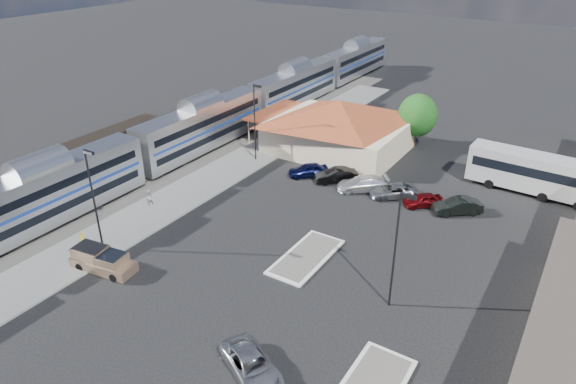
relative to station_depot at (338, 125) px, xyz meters
The scene contains 22 objects.
ground 24.63m from the station_depot, 79.24° to the right, with size 280.00×280.00×0.00m, color black.
railbed 23.14m from the station_depot, 135.78° to the right, with size 16.00×100.00×0.12m, color #4C4944.
platform 19.71m from the station_depot, 112.45° to the right, with size 5.50×92.00×0.18m, color gray.
passenger_train 16.10m from the station_depot, 146.60° to the right, with size 3.00×104.00×5.55m.
freight_cars 26.39m from the station_depot, 137.50° to the right, with size 2.80×46.00×4.00m.
station_depot is the anchor object (origin of this frame).
traffic_island_south 23.80m from the station_depot, 68.74° to the right, with size 3.30×7.50×0.21m.
lamp_plat_s 30.74m from the station_depot, 101.94° to the right, with size 1.08×0.25×9.00m.
lamp_plat_n 10.45m from the station_depot, 128.41° to the right, with size 1.08×0.25×9.00m.
lamp_lot 29.30m from the station_depot, 55.24° to the right, with size 1.08×0.25×9.00m.
tree_depot 9.69m from the station_depot, 38.43° to the left, with size 4.71×4.71×6.63m.
pickup_truck 32.26m from the station_depot, 97.03° to the right, with size 5.44×2.63×1.80m.
suv 36.57m from the station_depot, 70.66° to the right, with size 2.38×5.16×1.43m, color #A9AAB1.
coach_bus 22.03m from the station_depot, ahead, with size 12.96×3.43×4.12m.
person_a 31.95m from the station_depot, 103.84° to the right, with size 0.59×0.39×1.62m, color #D6CC43.
person_b 24.25m from the station_depot, 110.90° to the right, with size 0.78×0.61×1.61m, color silver.
parked_car_a 8.76m from the station_depot, 84.48° to the right, with size 1.72×4.28×1.46m, color #0C113E.
parked_car_b 9.34m from the station_depot, 63.63° to the right, with size 1.59×4.55×1.50m, color black.
parked_car_c 11.31m from the station_depot, 49.32° to the right, with size 2.12×5.22×1.51m, color silver.
parked_car_d 13.41m from the station_depot, 37.85° to the right, with size 2.20×4.77×1.32m, color gray.
parked_car_e 16.18m from the station_depot, 31.65° to the right, with size 1.52×3.77×1.28m, color maroon.
parked_car_f 18.81m from the station_depot, 25.70° to the right, with size 1.60×4.59×1.51m, color black.
Camera 1 is at (21.34, -28.27, 23.70)m, focal length 32.00 mm.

